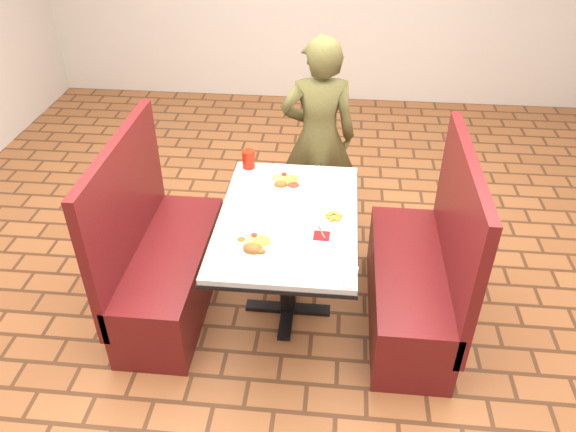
% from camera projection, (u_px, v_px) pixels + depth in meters
% --- Properties ---
extents(room, '(7.00, 7.04, 2.82)m').
position_uv_depth(room, '(288.00, 9.00, 2.58)').
color(room, '#9E5E33').
rests_on(room, ground).
extents(dining_table, '(0.81, 1.21, 0.75)m').
position_uv_depth(dining_table, '(288.00, 229.00, 3.30)').
color(dining_table, silver).
rests_on(dining_table, ground).
extents(booth_bench_left, '(0.47, 1.20, 1.17)m').
position_uv_depth(booth_bench_left, '(163.00, 263.00, 3.55)').
color(booth_bench_left, maroon).
rests_on(booth_bench_left, ground).
extents(booth_bench_right, '(0.47, 1.20, 1.17)m').
position_uv_depth(booth_bench_right, '(418.00, 280.00, 3.42)').
color(booth_bench_right, maroon).
rests_on(booth_bench_right, ground).
extents(diner_person, '(0.59, 0.42, 1.50)m').
position_uv_depth(diner_person, '(318.00, 138.00, 4.05)').
color(diner_person, brown).
rests_on(diner_person, ground).
extents(near_dinner_plate, '(0.24, 0.24, 0.07)m').
position_uv_depth(near_dinner_plate, '(255.00, 243.00, 2.99)').
color(near_dinner_plate, white).
rests_on(near_dinner_plate, dining_table).
extents(far_dinner_plate, '(0.25, 0.25, 0.06)m').
position_uv_depth(far_dinner_plate, '(286.00, 180.00, 3.53)').
color(far_dinner_plate, white).
rests_on(far_dinner_plate, dining_table).
extents(plantain_plate, '(0.16, 0.16, 0.02)m').
position_uv_depth(plantain_plate, '(334.00, 217.00, 3.22)').
color(plantain_plate, white).
rests_on(plantain_plate, dining_table).
extents(maroon_napkin, '(0.09, 0.09, 0.00)m').
position_uv_depth(maroon_napkin, '(322.00, 236.00, 3.09)').
color(maroon_napkin, maroon).
rests_on(maroon_napkin, dining_table).
extents(spoon_utensil, '(0.05, 0.12, 0.00)m').
position_uv_depth(spoon_utensil, '(321.00, 232.00, 3.11)').
color(spoon_utensil, silver).
rests_on(spoon_utensil, dining_table).
extents(red_tumbler, '(0.08, 0.08, 0.12)m').
position_uv_depth(red_tumbler, '(248.00, 159.00, 3.67)').
color(red_tumbler, '#AD1D0B').
rests_on(red_tumbler, dining_table).
extents(paper_napkin, '(0.25, 0.20, 0.01)m').
position_uv_depth(paper_napkin, '(334.00, 274.00, 2.82)').
color(paper_napkin, white).
rests_on(paper_napkin, dining_table).
extents(knife_utensil, '(0.07, 0.18, 0.00)m').
position_uv_depth(knife_utensil, '(270.00, 255.00, 2.93)').
color(knife_utensil, silver).
rests_on(knife_utensil, dining_table).
extents(fork_utensil, '(0.03, 0.14, 0.00)m').
position_uv_depth(fork_utensil, '(255.00, 255.00, 2.94)').
color(fork_utensil, silver).
rests_on(fork_utensil, dining_table).
extents(lettuce_shreds, '(0.28, 0.32, 0.00)m').
position_uv_depth(lettuce_shreds, '(296.00, 210.00, 3.29)').
color(lettuce_shreds, '#8CC34E').
rests_on(lettuce_shreds, dining_table).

